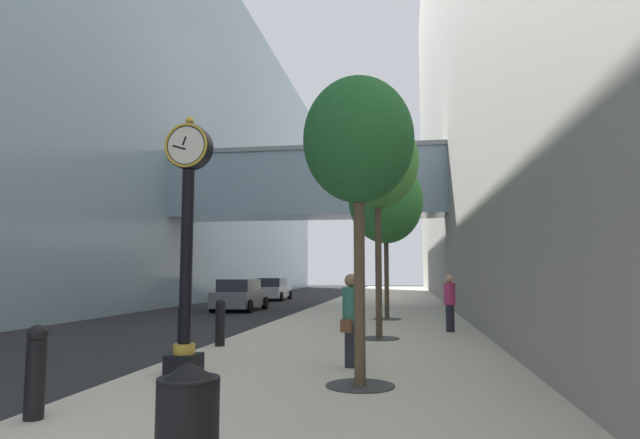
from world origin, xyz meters
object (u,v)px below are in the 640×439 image
object	(u,v)px
street_clock	(187,230)
trash_bin	(187,425)
bollard_fifth	(220,321)
pedestrian_walking	(351,317)
street_tree_near	(358,142)
street_tree_mid_far	(386,201)
pedestrian_by_clock	(450,301)
car_grey_mid	(240,295)
car_white_near	(273,289)
bollard_second	(36,369)
street_tree_mid_near	(377,162)
bollard_fourth	(183,331)

from	to	relation	value
street_clock	trash_bin	xyz separation A→B (m)	(2.11, -4.87, -2.03)
bollard_fifth	pedestrian_walking	xyz separation A→B (m)	(3.48, -2.46, 0.34)
street_tree_near	pedestrian_walking	distance (m)	3.44
street_tree_near	trash_bin	bearing A→B (deg)	-103.68
bollard_fifth	street_clock	bearing A→B (deg)	-80.37
trash_bin	pedestrian_walking	size ratio (longest dim) A/B	0.59
street_tree_mid_far	pedestrian_walking	distance (m)	11.37
street_clock	bollard_fifth	xyz separation A→B (m)	(-0.61, 3.62, -1.96)
street_tree_mid_far	pedestrian_walking	xyz separation A→B (m)	(-0.31, -10.76, -3.65)
street_clock	street_tree_near	world-z (taller)	street_tree_near
bollard_fifth	pedestrian_by_clock	size ratio (longest dim) A/B	0.67
street_clock	car_grey_mid	world-z (taller)	street_clock
bollard_fifth	pedestrian_by_clock	distance (m)	7.18
bollard_fifth	car_white_near	distance (m)	24.86
pedestrian_walking	car_white_near	world-z (taller)	pedestrian_walking
street_tree_near	bollard_second	bearing A→B (deg)	-145.90
bollard_second	car_white_near	world-z (taller)	car_white_near
bollard_fifth	street_tree_mid_near	xyz separation A→B (m)	(3.79, 2.08, 4.27)
street_tree_mid_near	car_grey_mid	xyz separation A→B (m)	(-7.63, 11.70, -4.23)
car_white_near	car_grey_mid	xyz separation A→B (m)	(0.92, -10.61, 0.02)
street_tree_near	car_grey_mid	world-z (taller)	street_tree_near
pedestrian_walking	car_white_near	distance (m)	28.10
street_tree_mid_near	pedestrian_by_clock	bearing A→B (deg)	45.32
car_grey_mid	street_clock	bearing A→B (deg)	-75.64
street_tree_mid_far	trash_bin	bearing A→B (deg)	-93.61
street_tree_mid_near	trash_bin	xyz separation A→B (m)	(-1.06, -10.57, -4.33)
pedestrian_walking	car_grey_mid	size ratio (longest dim) A/B	0.42
street_clock	street_tree_near	size ratio (longest dim) A/B	0.93
street_clock	street_tree_near	xyz separation A→B (m)	(3.17, -0.51, 1.37)
bollard_fifth	street_tree_mid_far	world-z (taller)	street_tree_mid_far
street_tree_mid_far	bollard_fourth	bearing A→B (deg)	-109.77
trash_bin	pedestrian_by_clock	distance (m)	13.03
pedestrian_by_clock	street_tree_mid_near	bearing A→B (deg)	-134.68
bollard_fifth	street_tree_mid_far	size ratio (longest dim) A/B	0.18
bollard_fourth	street_tree_mid_near	distance (m)	7.16
bollard_second	street_tree_mid_near	size ratio (longest dim) A/B	0.18
street_clock	street_tree_mid_near	bearing A→B (deg)	60.91
street_clock	car_white_near	distance (m)	28.60
bollard_second	bollard_fourth	distance (m)	4.46
car_grey_mid	car_white_near	bearing A→B (deg)	94.97
street_tree_near	street_tree_mid_near	xyz separation A→B (m)	(0.00, 6.22, 0.94)
bollard_fourth	bollard_fifth	xyz separation A→B (m)	(0.00, 2.23, 0.00)
street_tree_mid_near	car_white_near	size ratio (longest dim) A/B	1.38
car_white_near	car_grey_mid	distance (m)	10.65
bollard_fourth	trash_bin	bearing A→B (deg)	-66.45
street_tree_mid_near	pedestrian_walking	size ratio (longest dim) A/B	3.53
bollard_second	car_white_near	xyz separation A→B (m)	(-4.76, 31.10, 0.02)
street_clock	pedestrian_by_clock	xyz separation A→B (m)	(5.23, 7.78, -1.65)
street_clock	street_tree_mid_near	xyz separation A→B (m)	(3.17, 5.70, 2.31)
trash_bin	bollard_fifth	bearing A→B (deg)	107.81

